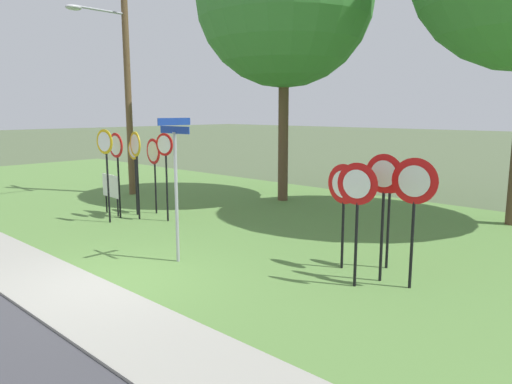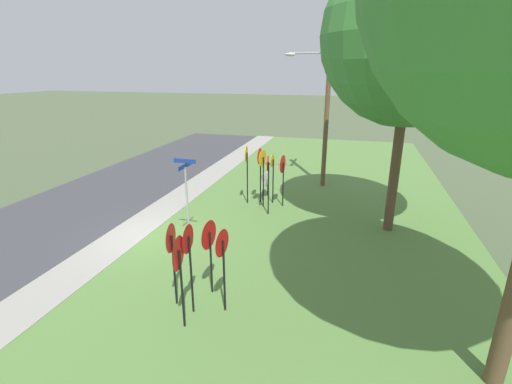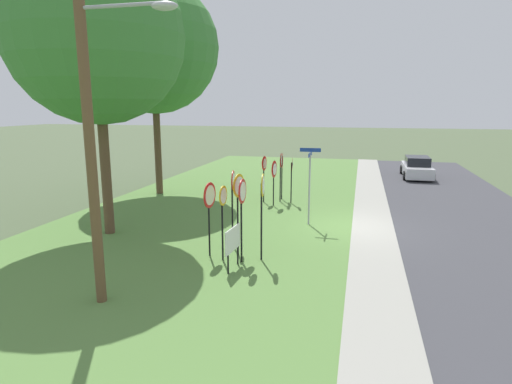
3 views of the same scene
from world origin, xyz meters
The scene contains 17 objects.
ground_plane centered at (0.00, 0.00, 0.00)m, with size 160.00×160.00×0.00m, color #4C5B3D.
sidewalk_strip centered at (0.00, -0.80, 0.03)m, with size 44.00×1.60×0.06m, color #99968C.
grass_median centered at (0.00, 6.00, 0.02)m, with size 44.00×12.00×0.04m, color #567F3D.
stop_sign_near_left centered at (-4.74, 3.74, 1.70)m, with size 0.61×0.10×2.34m.
stop_sign_near_right centered at (-4.47, 4.26, 1.77)m, with size 0.79×0.12×2.37m.
stop_sign_far_left centered at (-4.42, 2.59, 1.99)m, with size 0.70×0.12×2.69m.
stop_sign_far_center centered at (-4.15, 3.42, 1.94)m, with size 0.72×0.16×2.61m.
stop_sign_far_right centered at (-3.32, 3.85, 1.89)m, with size 0.65×0.13×2.58m.
stop_sign_center_tall centered at (-4.74, 3.14, 1.91)m, with size 0.73×0.09×2.57m.
yield_sign_near_left centered at (2.78, 3.69, 1.64)m, with size 0.81×0.13×2.16m.
yield_sign_near_right centered at (3.73, 3.55, 1.85)m, with size 0.73×0.11×2.43m.
yield_sign_far_left centered at (3.46, 4.32, 1.73)m, with size 0.71×0.13×2.28m.
yield_sign_far_right centered at (3.53, 2.97, 1.75)m, with size 0.76×0.15×2.30m.
yield_sign_center centered at (4.32, 3.58, 1.83)m, with size 0.82×0.14×2.40m.
street_name_post centered at (-0.05, 1.70, 1.86)m, with size 0.96×0.82×3.06m.
utility_pole centered at (-8.10, 5.61, 5.05)m, with size 2.10×2.37×9.32m.
notice_board centered at (-5.34, 3.25, 0.87)m, with size 1.10×0.11×1.25m.
Camera 1 is at (7.93, -4.42, 3.24)m, focal length 33.54 mm.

